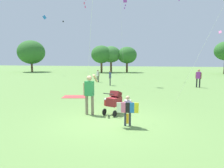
% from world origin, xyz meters
% --- Properties ---
extents(ground_plane, '(120.00, 120.00, 0.00)m').
position_xyz_m(ground_plane, '(0.00, 0.00, 0.00)').
color(ground_plane, '#668E47').
extents(treeline_distant, '(42.59, 7.19, 6.73)m').
position_xyz_m(treeline_distant, '(5.81, 26.74, 3.91)').
color(treeline_distant, brown).
rests_on(treeline_distant, ground).
extents(child_with_butterfly_kite, '(0.77, 0.38, 1.09)m').
position_xyz_m(child_with_butterfly_kite, '(0.75, -0.46, 0.65)').
color(child_with_butterfly_kite, '#33384C').
rests_on(child_with_butterfly_kite, ground).
extents(person_adult_flyer, '(0.55, 0.51, 1.76)m').
position_xyz_m(person_adult_flyer, '(-1.04, 0.69, 1.02)').
color(person_adult_flyer, '#7F705B').
rests_on(person_adult_flyer, ground).
extents(stroller, '(0.77, 1.12, 1.03)m').
position_xyz_m(stroller, '(-0.02, 1.03, 0.61)').
color(stroller, black).
rests_on(stroller, ground).
extents(person_red_shirt, '(0.37, 0.28, 1.28)m').
position_xyz_m(person_red_shirt, '(-4.02, 12.54, 0.76)').
color(person_red_shirt, '#232328').
rests_on(person_red_shirt, ground).
extents(person_sitting_far, '(0.22, 0.43, 1.35)m').
position_xyz_m(person_sitting_far, '(-2.21, 10.22, 0.80)').
color(person_sitting_far, '#4C4C51').
rests_on(person_sitting_far, ground).
extents(person_couple_left, '(0.45, 0.34, 1.54)m').
position_xyz_m(person_couple_left, '(5.33, 10.46, 0.91)').
color(person_couple_left, '#232328').
rests_on(person_couple_left, ground).
extents(picnic_blanket, '(1.74, 1.29, 0.02)m').
position_xyz_m(picnic_blanket, '(-3.20, 4.41, 0.01)').
color(picnic_blanket, '#CC3D3D').
rests_on(picnic_blanket, ground).
extents(cooler_box, '(0.45, 0.33, 0.35)m').
position_xyz_m(cooler_box, '(-0.61, 2.57, 0.18)').
color(cooler_box, red).
rests_on(cooler_box, ground).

